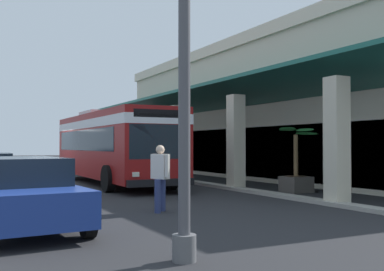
% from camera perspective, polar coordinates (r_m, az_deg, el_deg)
% --- Properties ---
extents(ground, '(120.00, 120.00, 0.00)m').
position_cam_1_polar(ground, '(26.86, 0.69, -4.89)').
color(ground, '#262628').
extents(curb_strip, '(32.68, 0.50, 0.12)m').
position_cam_1_polar(curb_strip, '(23.18, -2.42, -5.33)').
color(curb_strip, '#9E998E').
rests_on(curb_strip, ground).
extents(plaza_building, '(27.53, 16.39, 7.37)m').
position_cam_1_polar(plaza_building, '(28.58, 15.42, 2.77)').
color(plaza_building, beige).
rests_on(plaza_building, ground).
extents(transit_bus, '(11.22, 2.89, 3.34)m').
position_cam_1_polar(transit_bus, '(21.23, -9.77, -0.85)').
color(transit_bus, maroon).
rests_on(transit_bus, ground).
extents(parked_sedan_blue, '(4.52, 2.23, 1.47)m').
position_cam_1_polar(parked_sedan_blue, '(10.17, -20.26, -6.62)').
color(parked_sedan_blue, navy).
rests_on(parked_sedan_blue, ground).
extents(pedestrian, '(0.69, 0.42, 1.73)m').
position_cam_1_polar(pedestrian, '(12.08, -3.93, -4.75)').
color(pedestrian, navy).
rests_on(pedestrian, ground).
extents(potted_palm, '(1.93, 1.81, 2.41)m').
position_cam_1_polar(potted_palm, '(17.53, 12.65, -4.98)').
color(potted_palm, '#4C4742').
rests_on(potted_palm, ground).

